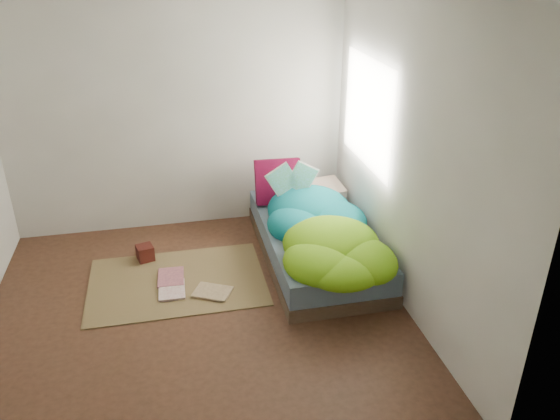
{
  "coord_description": "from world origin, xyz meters",
  "views": [
    {
      "loc": [
        -0.11,
        -3.79,
        2.83
      ],
      "look_at": [
        0.87,
        0.75,
        0.54
      ],
      "focal_mm": 35.0,
      "sensor_mm": 36.0,
      "label": 1
    }
  ],
  "objects_px": {
    "bed": "(315,242)",
    "pillow_magenta": "(278,181)",
    "open_book": "(293,169)",
    "floor_book_a": "(159,291)",
    "floor_book_b": "(158,279)",
    "wooden_box": "(145,253)"
  },
  "relations": [
    {
      "from": "pillow_magenta",
      "to": "wooden_box",
      "type": "relative_size",
      "value": 3.13
    },
    {
      "from": "open_book",
      "to": "wooden_box",
      "type": "relative_size",
      "value": 2.89
    },
    {
      "from": "pillow_magenta",
      "to": "floor_book_b",
      "type": "bearing_deg",
      "value": -147.38
    },
    {
      "from": "pillow_magenta",
      "to": "open_book",
      "type": "height_order",
      "value": "open_book"
    },
    {
      "from": "open_book",
      "to": "floor_book_b",
      "type": "height_order",
      "value": "open_book"
    },
    {
      "from": "floor_book_a",
      "to": "floor_book_b",
      "type": "xyz_separation_m",
      "value": [
        -0.0,
        0.2,
        0.0
      ]
    },
    {
      "from": "pillow_magenta",
      "to": "floor_book_a",
      "type": "bearing_deg",
      "value": -141.01
    },
    {
      "from": "wooden_box",
      "to": "floor_book_a",
      "type": "xyz_separation_m",
      "value": [
        0.11,
        -0.61,
        -0.06
      ]
    },
    {
      "from": "wooden_box",
      "to": "floor_book_b",
      "type": "bearing_deg",
      "value": -74.74
    },
    {
      "from": "bed",
      "to": "open_book",
      "type": "xyz_separation_m",
      "value": [
        -0.15,
        0.36,
        0.64
      ]
    },
    {
      "from": "pillow_magenta",
      "to": "wooden_box",
      "type": "distance_m",
      "value": 1.53
    },
    {
      "from": "bed",
      "to": "pillow_magenta",
      "type": "distance_m",
      "value": 0.79
    },
    {
      "from": "wooden_box",
      "to": "floor_book_b",
      "type": "distance_m",
      "value": 0.42
    },
    {
      "from": "floor_book_b",
      "to": "bed",
      "type": "bearing_deg",
      "value": 7.07
    },
    {
      "from": "bed",
      "to": "floor_book_b",
      "type": "height_order",
      "value": "bed"
    },
    {
      "from": "floor_book_b",
      "to": "open_book",
      "type": "bearing_deg",
      "value": 21.55
    },
    {
      "from": "pillow_magenta",
      "to": "floor_book_a",
      "type": "distance_m",
      "value": 1.7
    },
    {
      "from": "bed",
      "to": "pillow_magenta",
      "type": "relative_size",
      "value": 4.25
    },
    {
      "from": "bed",
      "to": "open_book",
      "type": "distance_m",
      "value": 0.75
    },
    {
      "from": "pillow_magenta",
      "to": "open_book",
      "type": "xyz_separation_m",
      "value": [
        0.09,
        -0.28,
        0.24
      ]
    },
    {
      "from": "pillow_magenta",
      "to": "floor_book_b",
      "type": "height_order",
      "value": "pillow_magenta"
    },
    {
      "from": "wooden_box",
      "to": "floor_book_a",
      "type": "bearing_deg",
      "value": -79.33
    }
  ]
}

